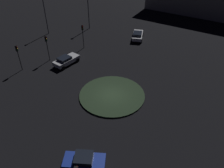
% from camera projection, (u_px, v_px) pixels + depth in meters
% --- Properties ---
extents(ground_plane, '(115.39, 115.39, 0.00)m').
position_uv_depth(ground_plane, '(112.00, 95.00, 29.38)').
color(ground_plane, black).
extents(roundabout_island, '(8.70, 8.70, 0.19)m').
position_uv_depth(roundabout_island, '(112.00, 95.00, 29.33)').
color(roundabout_island, '#263823').
rests_on(roundabout_island, ground_plane).
extents(car_blue, '(4.04, 2.25, 1.37)m').
position_uv_depth(car_blue, '(84.00, 161.00, 20.45)').
color(car_blue, '#1E38A5').
rests_on(car_blue, ground_plane).
extents(car_white, '(2.14, 4.54, 1.46)m').
position_uv_depth(car_white, '(138.00, 35.00, 43.44)').
color(car_white, white).
rests_on(car_white, ground_plane).
extents(car_silver, '(3.69, 4.70, 1.40)m').
position_uv_depth(car_silver, '(66.00, 60.00, 35.53)').
color(car_silver, silver).
rests_on(car_silver, ground_plane).
extents(traffic_light_east, '(0.39, 0.35, 4.15)m').
position_uv_depth(traffic_light_east, '(18.00, 53.00, 32.84)').
color(traffic_light_east, '#2D2D2D').
rests_on(traffic_light_east, ground_plane).
extents(traffic_light_southeast, '(0.40, 0.37, 4.32)m').
position_uv_depth(traffic_light_southeast, '(47.00, 43.00, 35.23)').
color(traffic_light_southeast, '#2D2D2D').
rests_on(traffic_light_southeast, ground_plane).
extents(traffic_light_southeast_near, '(0.37, 0.40, 4.35)m').
position_uv_depth(traffic_light_southeast_near, '(83.00, 32.00, 38.88)').
color(traffic_light_southeast_near, '#2D2D2D').
rests_on(traffic_light_southeast_near, ground_plane).
extents(streetlamp_southeast, '(0.44, 0.44, 7.51)m').
position_uv_depth(streetlamp_southeast, '(45.00, 12.00, 43.40)').
color(streetlamp_southeast, '#4C4C51').
rests_on(streetlamp_southeast, ground_plane).
extents(streetlamp_south, '(0.55, 0.55, 7.46)m').
position_uv_depth(streetlamp_south, '(88.00, 5.00, 45.39)').
color(streetlamp_south, '#4C4C51').
rests_on(streetlamp_south, ground_plane).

